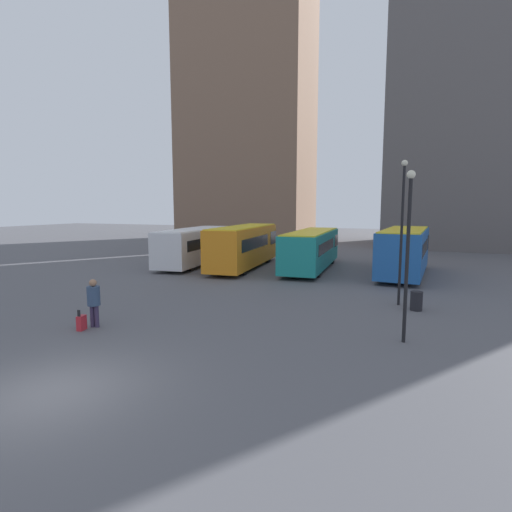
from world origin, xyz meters
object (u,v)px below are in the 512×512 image
at_px(bus_2, 312,248).
at_px(trash_bin, 416,301).
at_px(bus_3, 404,250).
at_px(traveler, 94,299).
at_px(bus_1, 244,245).
at_px(suitcase, 82,323).
at_px(bus_0, 195,245).
at_px(lamp_post_0, 402,223).
at_px(lamp_post_1, 408,243).

distance_m(bus_2, trash_bin, 12.26).
distance_m(bus_3, traveler, 19.78).
bearing_deg(bus_1, suitcase, 176.49).
xyz_separation_m(traveler, trash_bin, (11.43, 7.08, -0.67)).
xyz_separation_m(bus_0, bus_1, (4.21, 0.05, 0.14)).
height_order(traveler, lamp_post_0, lamp_post_0).
height_order(bus_3, trash_bin, bus_3).
height_order(traveler, suitcase, traveler).
bearing_deg(lamp_post_0, traveler, -143.68).
relative_size(bus_1, trash_bin, 12.24).
bearing_deg(bus_1, lamp_post_0, -130.53).
bearing_deg(lamp_post_0, bus_3, 89.72).
relative_size(bus_0, bus_1, 0.95).
xyz_separation_m(lamp_post_1, trash_bin, (0.43, 4.64, -2.94)).
relative_size(lamp_post_1, trash_bin, 6.72).
height_order(bus_1, bus_3, bus_1).
relative_size(bus_0, bus_2, 0.93).
height_order(suitcase, lamp_post_0, lamp_post_0).
bearing_deg(bus_2, bus_0, 94.50).
xyz_separation_m(lamp_post_0, trash_bin, (0.76, -0.77, -3.41)).
distance_m(traveler, lamp_post_0, 13.53).
relative_size(bus_2, traveler, 5.77).
bearing_deg(trash_bin, traveler, -148.24).
xyz_separation_m(bus_1, traveler, (0.54, -15.91, -0.60)).
bearing_deg(trash_bin, bus_0, 151.51).
bearing_deg(bus_0, suitcase, -170.24).
bearing_deg(bus_3, bus_0, 97.06).
relative_size(traveler, trash_bin, 2.17).
distance_m(bus_2, suitcase, 18.12).
bearing_deg(suitcase, bus_3, -42.92).
height_order(traveler, lamp_post_1, lamp_post_1).
relative_size(suitcase, lamp_post_0, 0.12).
relative_size(traveler, suitcase, 2.31).
xyz_separation_m(bus_2, suitcase, (-4.51, -17.51, -1.26)).
height_order(bus_1, suitcase, bus_1).
xyz_separation_m(suitcase, lamp_post_0, (10.84, 8.33, 3.55)).
bearing_deg(suitcase, bus_0, 5.21).
bearing_deg(bus_0, bus_1, -95.26).
xyz_separation_m(bus_2, bus_3, (6.37, -0.40, 0.14)).
relative_size(bus_2, lamp_post_0, 1.60).
relative_size(bus_3, lamp_post_1, 1.63).
bearing_deg(bus_3, traveler, 151.45).
height_order(bus_2, traveler, bus_2).
xyz_separation_m(bus_1, bus_3, (11.26, 0.71, -0.02)).
xyz_separation_m(bus_1, suitcase, (0.38, -16.40, -1.42)).
bearing_deg(traveler, lamp_post_0, -64.14).
distance_m(bus_1, bus_2, 5.02).
xyz_separation_m(traveler, lamp_post_1, (11.00, 2.43, 2.27)).
distance_m(bus_2, traveler, 17.57).
height_order(bus_3, suitcase, bus_3).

